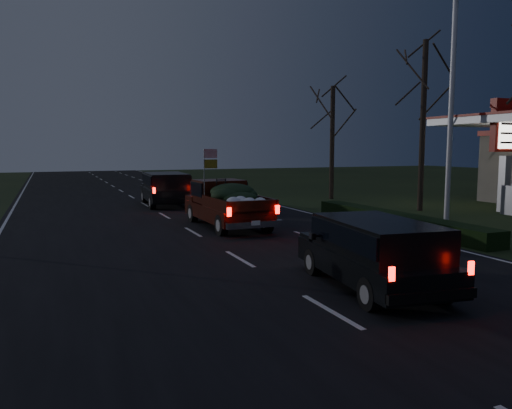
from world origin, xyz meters
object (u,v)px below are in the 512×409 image
object	(u,v)px
pickup_truck	(227,201)
lead_suv	(166,186)
light_pole	(452,88)
gas_price_pylon	(507,136)
rear_suv	(375,247)

from	to	relation	value
pickup_truck	lead_suv	world-z (taller)	pickup_truck
pickup_truck	lead_suv	bearing A→B (deg)	93.76
light_pole	gas_price_pylon	world-z (taller)	light_pole
lead_suv	rear_suv	distance (m)	18.20
light_pole	lead_suv	size ratio (longest dim) A/B	1.74
light_pole	gas_price_pylon	bearing A→B (deg)	24.74
lead_suv	rear_suv	world-z (taller)	lead_suv
gas_price_pylon	light_pole	bearing A→B (deg)	-155.26
gas_price_pylon	lead_suv	bearing A→B (deg)	148.59
gas_price_pylon	pickup_truck	world-z (taller)	gas_price_pylon
light_pole	gas_price_pylon	xyz separation A→B (m)	(6.50, 2.99, -1.71)
lead_suv	pickup_truck	bearing A→B (deg)	-82.26
gas_price_pylon	pickup_truck	bearing A→B (deg)	176.69
lead_suv	rear_suv	xyz separation A→B (m)	(0.72, -18.18, -0.14)
light_pole	pickup_truck	size ratio (longest dim) A/B	1.70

